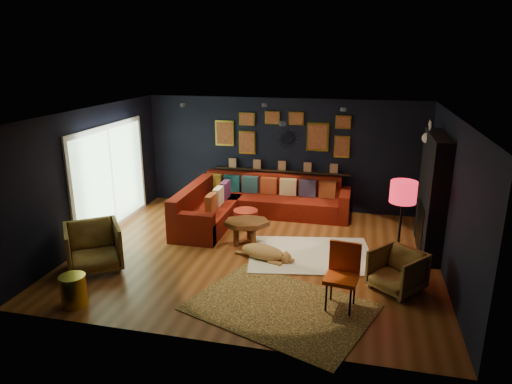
% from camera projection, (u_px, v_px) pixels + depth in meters
% --- Properties ---
extents(floor, '(6.50, 6.50, 0.00)m').
position_uv_depth(floor, '(256.00, 254.00, 8.47)').
color(floor, brown).
rests_on(floor, ground).
extents(room_walls, '(6.50, 6.50, 6.50)m').
position_uv_depth(room_walls, '(256.00, 171.00, 8.00)').
color(room_walls, black).
rests_on(room_walls, ground).
extents(sectional, '(3.41, 2.69, 0.86)m').
position_uv_depth(sectional, '(248.00, 205.00, 10.19)').
color(sectional, maroon).
rests_on(sectional, ground).
extents(ledge, '(3.20, 0.12, 0.04)m').
position_uv_depth(ledge, '(282.00, 171.00, 10.69)').
color(ledge, black).
rests_on(ledge, room_walls).
extents(gallery_wall, '(3.15, 0.04, 1.02)m').
position_uv_depth(gallery_wall, '(282.00, 133.00, 10.47)').
color(gallery_wall, gold).
rests_on(gallery_wall, room_walls).
extents(sunburst_mirror, '(0.47, 0.16, 0.47)m').
position_uv_depth(sunburst_mirror, '(287.00, 138.00, 10.48)').
color(sunburst_mirror, silver).
rests_on(sunburst_mirror, room_walls).
extents(fireplace, '(0.31, 1.60, 2.20)m').
position_uv_depth(fireplace, '(431.00, 199.00, 8.33)').
color(fireplace, black).
rests_on(fireplace, ground).
extents(deer_head, '(0.50, 0.28, 0.45)m').
position_uv_depth(deer_head, '(437.00, 138.00, 8.48)').
color(deer_head, white).
rests_on(deer_head, fireplace).
extents(sliding_door, '(0.06, 2.80, 2.20)m').
position_uv_depth(sliding_door, '(111.00, 178.00, 9.41)').
color(sliding_door, white).
rests_on(sliding_door, ground).
extents(ceiling_spots, '(3.30, 2.50, 0.06)m').
position_uv_depth(ceiling_spots, '(266.00, 110.00, 8.46)').
color(ceiling_spots, black).
rests_on(ceiling_spots, room_walls).
extents(shag_rug, '(2.48, 1.99, 0.03)m').
position_uv_depth(shag_rug, '(310.00, 255.00, 8.39)').
color(shag_rug, white).
rests_on(shag_rug, ground).
extents(leopard_rug, '(2.98, 2.56, 0.01)m').
position_uv_depth(leopard_rug, '(280.00, 307.00, 6.68)').
color(leopard_rug, tan).
rests_on(leopard_rug, ground).
extents(coffee_table, '(1.04, 0.89, 0.45)m').
position_uv_depth(coffee_table, '(247.00, 225.00, 8.81)').
color(coffee_table, brown).
rests_on(coffee_table, shag_rug).
extents(pouf, '(0.52, 0.52, 0.34)m').
position_uv_depth(pouf, '(246.00, 218.00, 9.74)').
color(pouf, '#A62A1B').
rests_on(pouf, shag_rug).
extents(armchair_left, '(1.19, 1.18, 0.90)m').
position_uv_depth(armchair_left, '(93.00, 245.00, 7.74)').
color(armchair_left, gold).
rests_on(armchair_left, ground).
extents(armchair_right, '(0.96, 0.95, 0.72)m').
position_uv_depth(armchair_right, '(397.00, 269.00, 7.09)').
color(armchair_right, gold).
rests_on(armchair_right, ground).
extents(gold_stool, '(0.38, 0.38, 0.47)m').
position_uv_depth(gold_stool, '(74.00, 290.00, 6.70)').
color(gold_stool, gold).
rests_on(gold_stool, ground).
extents(orange_chair, '(0.52, 0.52, 0.97)m').
position_uv_depth(orange_chair, '(343.00, 270.00, 6.58)').
color(orange_chair, black).
rests_on(orange_chair, ground).
extents(floor_lamp, '(0.44, 0.44, 1.58)m').
position_uv_depth(floor_lamp, '(403.00, 196.00, 7.48)').
color(floor_lamp, black).
rests_on(floor_lamp, ground).
extents(dog, '(1.26, 0.86, 0.36)m').
position_uv_depth(dog, '(263.00, 249.00, 8.19)').
color(dog, '#B78747').
rests_on(dog, leopard_rug).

